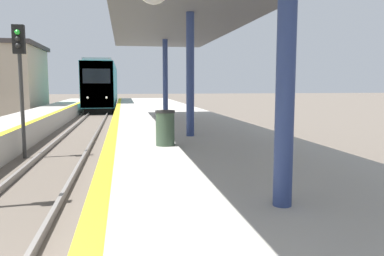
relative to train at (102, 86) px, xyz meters
The scene contains 4 objects.
train is the anchor object (origin of this frame).
signal_mid 25.62m from the train, 92.67° to the right, with size 0.36×0.31×4.25m.
station_canopy 28.13m from the train, 82.02° to the right, with size 4.46×19.20×3.70m.
trash_bin 29.52m from the train, 84.18° to the right, with size 0.48×0.48×0.86m.
Camera 1 is at (2.00, -2.55, 2.37)m, focal length 35.00 mm.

